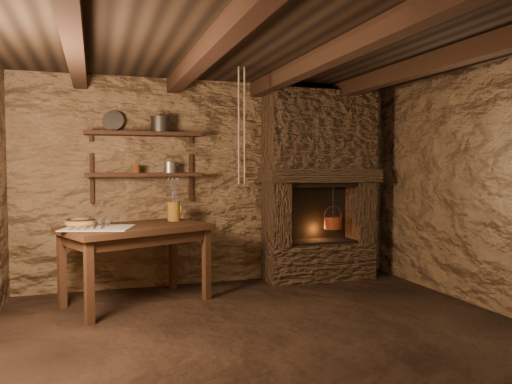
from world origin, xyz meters
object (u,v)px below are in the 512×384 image
object	(u,v)px
iron_stockpot	(160,125)
red_pot	(333,222)
stoneware_jug	(174,202)
wooden_bowl	(81,223)
work_table	(136,262)

from	to	relation	value
iron_stockpot	red_pot	size ratio (longest dim) A/B	0.39
stoneware_jug	red_pot	world-z (taller)	stoneware_jug
stoneware_jug	red_pot	size ratio (longest dim) A/B	0.88
red_pot	wooden_bowl	bearing A→B (deg)	-173.12
stoneware_jug	work_table	bearing A→B (deg)	-148.39
iron_stockpot	red_pot	distance (m)	2.37
stoneware_jug	wooden_bowl	distance (m)	1.00
stoneware_jug	wooden_bowl	size ratio (longest dim) A/B	1.54
wooden_bowl	iron_stockpot	distance (m)	1.40
stoneware_jug	iron_stockpot	world-z (taller)	iron_stockpot
work_table	stoneware_jug	bearing A→B (deg)	11.34
work_table	iron_stockpot	distance (m)	1.55
work_table	red_pot	xyz separation A→B (m)	(2.40, 0.41, 0.28)
wooden_bowl	stoneware_jug	bearing A→B (deg)	14.19
red_pot	work_table	bearing A→B (deg)	-170.40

